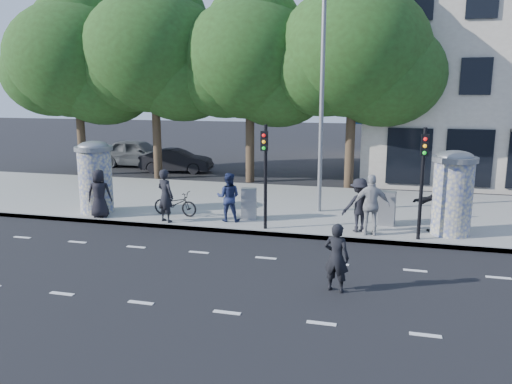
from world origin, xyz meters
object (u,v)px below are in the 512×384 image
(ped_b, at_px, (165,196))
(ped_e, at_px, (371,205))
(ad_column_left, at_px, (95,175))
(man_road, at_px, (336,258))
(ad_column_right, at_px, (453,191))
(ped_d, at_px, (359,205))
(ped_a, at_px, (99,194))
(traffic_pole_far, at_px, (423,172))
(ped_c, at_px, (228,197))
(cabinet_right, at_px, (387,208))
(ped_f, at_px, (440,204))
(traffic_pole_near, at_px, (265,166))
(bicycle, at_px, (175,203))
(car_mid, at_px, (177,161))
(cabinet_left, at_px, (249,204))
(car_left, at_px, (138,153))

(ped_b, xyz_separation_m, ped_e, (6.89, 0.11, 0.04))
(ad_column_left, relative_size, man_road, 1.62)
(ad_column_right, height_order, ped_e, ad_column_right)
(ped_d, bearing_deg, ped_a, -21.94)
(traffic_pole_far, xyz_separation_m, ped_c, (-6.25, 0.67, -1.23))
(ped_b, height_order, cabinet_right, ped_b)
(ped_b, bearing_deg, traffic_pole_far, -156.46)
(traffic_pole_far, distance_m, ped_d, 2.24)
(ped_d, distance_m, ped_f, 2.57)
(traffic_pole_near, bearing_deg, ped_f, 10.98)
(traffic_pole_near, relative_size, ped_e, 1.77)
(ped_d, bearing_deg, ad_column_left, -25.97)
(ped_a, bearing_deg, bicycle, -179.62)
(traffic_pole_near, bearing_deg, traffic_pole_far, 0.00)
(traffic_pole_far, height_order, ped_e, traffic_pole_far)
(ped_a, height_order, ped_f, ped_f)
(man_road, distance_m, cabinet_right, 5.86)
(ad_column_right, distance_m, man_road, 6.05)
(ped_c, height_order, car_mid, ped_c)
(car_mid, bearing_deg, man_road, -151.93)
(ped_f, xyz_separation_m, car_mid, (-13.23, 9.73, -0.41))
(ped_f, height_order, bicycle, ped_f)
(ped_d, xyz_separation_m, ped_e, (0.38, -0.30, 0.09))
(ped_d, bearing_deg, cabinet_left, -34.69)
(ad_column_left, distance_m, car_mid, 10.19)
(ped_f, height_order, car_mid, ped_f)
(ped_f, bearing_deg, car_mid, -58.79)
(ped_c, height_order, ped_d, ped_d)
(bicycle, bearing_deg, ped_f, -84.08)
(ped_c, xyz_separation_m, ped_f, (6.94, 0.39, 0.08))
(ad_column_right, xyz_separation_m, cabinet_left, (-6.65, 0.25, -0.84))
(ped_b, distance_m, man_road, 7.57)
(ped_b, bearing_deg, cabinet_right, -144.93)
(ped_e, relative_size, ped_f, 1.04)
(ad_column_left, distance_m, cabinet_right, 10.51)
(ped_d, height_order, bicycle, ped_d)
(ped_f, relative_size, car_left, 0.38)
(ad_column_left, xyz_separation_m, cabinet_left, (5.75, 0.45, -0.84))
(traffic_pole_far, xyz_separation_m, cabinet_right, (-0.95, 1.51, -1.51))
(ped_d, bearing_deg, car_mid, -68.46)
(ped_e, bearing_deg, ped_a, -6.94)
(ad_column_left, distance_m, traffic_pole_far, 11.44)
(traffic_pole_near, height_order, man_road, traffic_pole_near)
(bicycle, height_order, car_mid, car_mid)
(traffic_pole_far, xyz_separation_m, ped_f, (0.68, 1.06, -1.16))
(traffic_pole_near, height_order, ped_d, traffic_pole_near)
(ped_a, bearing_deg, ped_c, 168.72)
(ad_column_left, xyz_separation_m, ped_e, (9.96, -0.54, -0.43))
(ad_column_left, relative_size, ped_a, 1.54)
(ped_b, distance_m, ped_f, 9.06)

